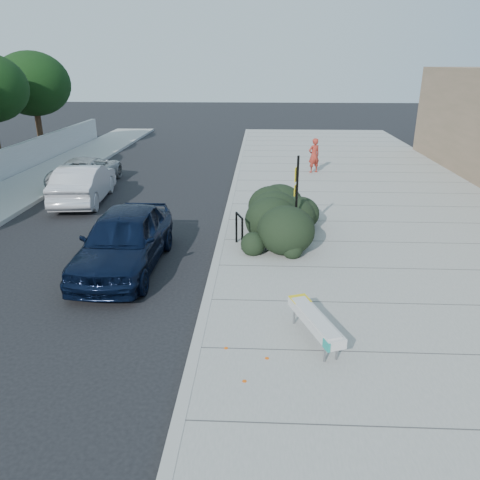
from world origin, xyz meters
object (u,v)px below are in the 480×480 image
object	(u,v)px
pedestrian	(314,155)
suv_silver	(87,171)
bike_rack	(239,227)
sign_post	(296,194)
bench	(315,321)
wagon_silver	(84,183)
sedan_navy	(124,240)

from	to	relation	value
pedestrian	suv_silver	bearing A→B (deg)	-13.82
bike_rack	suv_silver	world-z (taller)	suv_silver
bike_rack	suv_silver	size ratio (longest dim) A/B	0.21
sign_post	suv_silver	bearing A→B (deg)	157.27
bench	wagon_silver	bearing A→B (deg)	109.62
bench	pedestrian	size ratio (longest dim) A/B	1.12
sedan_navy	pedestrian	bearing A→B (deg)	62.53
sign_post	bench	bearing A→B (deg)	-73.88
sign_post	suv_silver	world-z (taller)	sign_post
sign_post	sedan_navy	world-z (taller)	sign_post
sign_post	sedan_navy	xyz separation A→B (m)	(-4.81, -1.98, -0.82)
bench	sign_post	bearing A→B (deg)	70.67
bike_rack	sedan_navy	bearing A→B (deg)	-174.18
bench	sign_post	size ratio (longest dim) A/B	0.72
bike_rack	pedestrian	distance (m)	10.86
wagon_silver	suv_silver	world-z (taller)	wagon_silver
sign_post	wagon_silver	distance (m)	9.51
bike_rack	pedestrian	bearing A→B (deg)	53.14
suv_silver	pedestrian	xyz separation A→B (m)	(10.74, 2.53, 0.34)
bike_rack	bench	bearing A→B (deg)	-90.51
bike_rack	wagon_silver	size ratio (longest dim) A/B	0.21
sedan_navy	suv_silver	distance (m)	10.25
wagon_silver	bench	bearing A→B (deg)	123.85
bike_rack	sedan_navy	world-z (taller)	sedan_navy
bench	bike_rack	xyz separation A→B (m)	(-1.75, 5.14, 0.15)
sedan_navy	pedestrian	world-z (taller)	pedestrian
sedan_navy	wagon_silver	xyz separation A→B (m)	(-3.50, 6.51, -0.07)
suv_silver	pedestrian	size ratio (longest dim) A/B	2.81
wagon_silver	sedan_navy	bearing A→B (deg)	112.80
bench	bike_rack	distance (m)	5.43
wagon_silver	suv_silver	xyz separation A→B (m)	(-0.86, 2.77, -0.10)
wagon_silver	suv_silver	bearing A→B (deg)	-78.15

